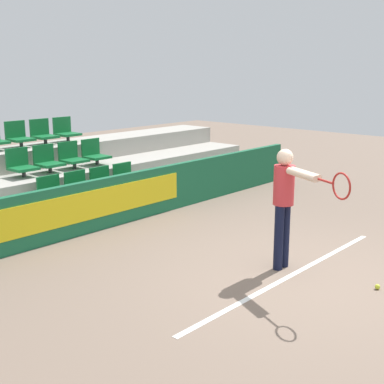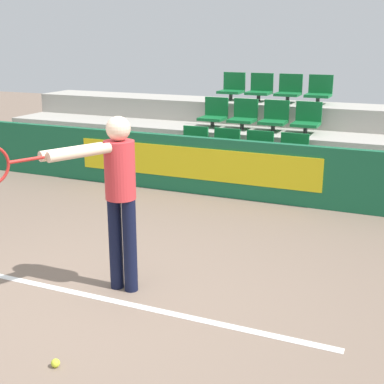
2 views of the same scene
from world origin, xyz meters
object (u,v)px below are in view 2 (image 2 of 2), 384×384
(stadium_chair_2, at_px, (258,150))
(stadium_chair_3, at_px, (292,153))
(stadium_chair_6, at_px, (274,118))
(tennis_player, at_px, (114,188))
(stadium_chair_5, at_px, (244,116))
(tennis_ball, at_px, (55,363))
(stadium_chair_8, at_px, (232,88))
(stadium_chair_10, at_px, (289,90))
(stadium_chair_9, at_px, (260,89))
(stadium_chair_0, at_px, (193,145))
(stadium_chair_1, at_px, (224,148))
(stadium_chair_7, at_px, (307,120))
(stadium_chair_11, at_px, (319,91))
(stadium_chair_4, at_px, (214,114))

(stadium_chair_2, relative_size, stadium_chair_3, 1.00)
(stadium_chair_6, bearing_deg, tennis_player, -91.78)
(stadium_chair_5, xyz_separation_m, tennis_ball, (0.62, -6.30, -0.97))
(stadium_chair_8, bearing_deg, tennis_player, -80.87)
(stadium_chair_3, relative_size, stadium_chair_10, 1.00)
(stadium_chair_2, relative_size, stadium_chair_9, 1.00)
(stadium_chair_0, xyz_separation_m, tennis_player, (0.97, -4.07, 0.42))
(stadium_chair_1, height_order, stadium_chair_2, same)
(stadium_chair_1, xyz_separation_m, stadium_chair_2, (0.56, 0.00, 0.00))
(stadium_chair_1, xyz_separation_m, stadium_chair_9, (0.00, 1.95, 0.77))
(stadium_chair_2, height_order, stadium_chair_6, stadium_chair_6)
(stadium_chair_1, height_order, stadium_chair_10, stadium_chair_10)
(stadium_chair_1, distance_m, stadium_chair_10, 2.17)
(stadium_chair_0, relative_size, stadium_chair_10, 1.00)
(stadium_chair_5, height_order, stadium_chair_6, same)
(tennis_ball, bearing_deg, stadium_chair_7, 85.44)
(stadium_chair_9, distance_m, tennis_player, 6.04)
(stadium_chair_10, relative_size, tennis_player, 0.31)
(stadium_chair_0, height_order, stadium_chair_6, stadium_chair_6)
(stadium_chair_3, bearing_deg, stadium_chair_2, 180.00)
(stadium_chair_8, relative_size, tennis_player, 0.31)
(stadium_chair_0, bearing_deg, stadium_chair_5, 59.98)
(stadium_chair_11, bearing_deg, stadium_chair_4, -150.02)
(stadium_chair_5, distance_m, stadium_chair_8, 1.19)
(stadium_chair_2, xyz_separation_m, stadium_chair_4, (-1.12, 0.97, 0.39))
(stadium_chair_1, distance_m, stadium_chair_9, 2.09)
(stadium_chair_7, bearing_deg, stadium_chair_5, 180.00)
(stadium_chair_11, xyz_separation_m, tennis_player, (-0.72, -6.02, -0.36))
(stadium_chair_0, height_order, stadium_chair_8, stadium_chair_8)
(stadium_chair_7, xyz_separation_m, stadium_chair_10, (-0.56, 0.97, 0.39))
(stadium_chair_0, xyz_separation_m, stadium_chair_8, (0.00, 1.95, 0.77))
(stadium_chair_4, relative_size, stadium_chair_11, 1.00)
(stadium_chair_9, bearing_deg, stadium_chair_1, -90.00)
(stadium_chair_1, xyz_separation_m, stadium_chair_3, (1.12, 0.00, 0.00))
(stadium_chair_1, height_order, stadium_chair_3, same)
(stadium_chair_0, relative_size, stadium_chair_1, 1.00)
(stadium_chair_2, distance_m, stadium_chair_7, 1.19)
(stadium_chair_8, relative_size, stadium_chair_10, 1.00)
(stadium_chair_3, xyz_separation_m, stadium_chair_8, (-1.69, 1.95, 0.77))
(stadium_chair_6, relative_size, stadium_chair_8, 1.00)
(stadium_chair_3, height_order, stadium_chair_4, stadium_chair_4)
(stadium_chair_2, distance_m, stadium_chair_3, 0.56)
(stadium_chair_4, relative_size, stadium_chair_9, 1.00)
(stadium_chair_4, distance_m, tennis_player, 5.14)
(stadium_chair_1, bearing_deg, stadium_chair_11, 59.98)
(stadium_chair_0, bearing_deg, stadium_chair_6, 40.87)
(stadium_chair_5, distance_m, stadium_chair_6, 0.56)
(stadium_chair_8, xyz_separation_m, tennis_ball, (1.18, -7.27, -1.35))
(stadium_chair_1, bearing_deg, stadium_chair_3, 0.00)
(stadium_chair_2, height_order, stadium_chair_5, stadium_chair_5)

